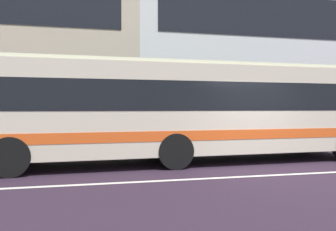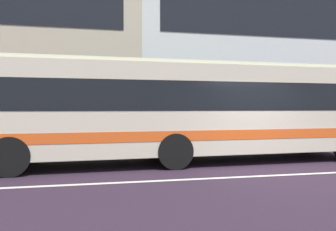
{
  "view_description": "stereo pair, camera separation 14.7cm",
  "coord_description": "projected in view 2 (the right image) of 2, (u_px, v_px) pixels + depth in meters",
  "views": [
    {
      "loc": [
        -4.81,
        -7.92,
        1.71
      ],
      "look_at": [
        -2.35,
        2.38,
        1.47
      ],
      "focal_mm": 37.42,
      "sensor_mm": 36.0,
      "label": 1
    },
    {
      "loc": [
        -4.66,
        -7.95,
        1.71
      ],
      "look_at": [
        -2.35,
        2.38,
        1.47
      ],
      "focal_mm": 37.42,
      "sensor_mm": 36.0,
      "label": 2
    }
  ],
  "objects": [
    {
      "name": "apartment_block_right",
      "position": [
        301.0,
        48.0,
        26.1
      ],
      "size": [
        25.22,
        8.93,
        12.34
      ],
      "color": "silver",
      "rests_on": "ground_plane"
    },
    {
      "name": "transit_bus",
      "position": [
        188.0,
        108.0,
        10.92
      ],
      "size": [
        12.03,
        2.9,
        3.06
      ],
      "color": "beige",
      "rests_on": "ground_plane"
    },
    {
      "name": "ground_plane",
      "position": [
        279.0,
        175.0,
        8.82
      ],
      "size": [
        160.0,
        160.0,
        0.0
      ],
      "primitive_type": "plane",
      "color": "#2E2031"
    },
    {
      "name": "hedge_row_far",
      "position": [
        156.0,
        136.0,
        14.72
      ],
      "size": [
        12.73,
        1.1,
        0.99
      ],
      "primitive_type": "cube",
      "color": "#3B6D28",
      "rests_on": "ground_plane"
    },
    {
      "name": "lane_centre_line",
      "position": [
        279.0,
        175.0,
        8.82
      ],
      "size": [
        60.0,
        0.16,
        0.01
      ],
      "primitive_type": "cube",
      "color": "silver",
      "rests_on": "ground_plane"
    }
  ]
}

